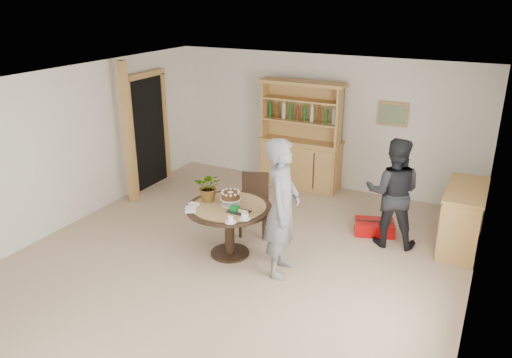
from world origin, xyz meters
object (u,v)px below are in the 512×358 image
at_px(red_suitcase, 374,227).
at_px(teen_boy, 282,208).
at_px(adult_person, 393,193).
at_px(hutch, 301,152).
at_px(dining_chair, 254,200).
at_px(sideboard, 463,218).
at_px(dining_table, 229,216).

bearing_deg(red_suitcase, teen_boy, -134.18).
xyz_separation_m(teen_boy, adult_person, (1.11, 1.46, -0.11)).
height_order(hutch, teen_boy, hutch).
xyz_separation_m(hutch, adult_person, (2.08, -1.59, 0.13)).
distance_m(dining_chair, teen_boy, 1.34).
height_order(sideboard, dining_chair, dining_chair).
distance_m(dining_chair, adult_person, 2.08).
distance_m(hutch, teen_boy, 3.21).
distance_m(hutch, red_suitcase, 2.33).
relative_size(dining_table, dining_chair, 1.27).
height_order(hutch, adult_person, hutch).
xyz_separation_m(sideboard, dining_table, (-2.92, -1.71, 0.13)).
xyz_separation_m(dining_table, red_suitcase, (1.69, 1.60, -0.50)).
bearing_deg(sideboard, hutch, 157.79).
bearing_deg(red_suitcase, dining_table, -154.50).
distance_m(sideboard, dining_chair, 3.08).
relative_size(sideboard, adult_person, 0.77).
bearing_deg(adult_person, hutch, -47.08).
bearing_deg(adult_person, sideboard, -169.94).
bearing_deg(teen_boy, dining_chair, 33.11).
relative_size(hutch, dining_table, 1.70).
height_order(teen_boy, adult_person, teen_boy).
height_order(sideboard, red_suitcase, sideboard).
bearing_deg(dining_table, teen_boy, -6.71).
bearing_deg(sideboard, dining_table, -149.70).
distance_m(hutch, sideboard, 3.29).
relative_size(hutch, teen_boy, 1.09).
bearing_deg(dining_chair, teen_boy, -65.44).
height_order(dining_table, adult_person, adult_person).
height_order(sideboard, dining_table, sideboard).
relative_size(sideboard, teen_boy, 0.67).
bearing_deg(hutch, teen_boy, -72.44).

